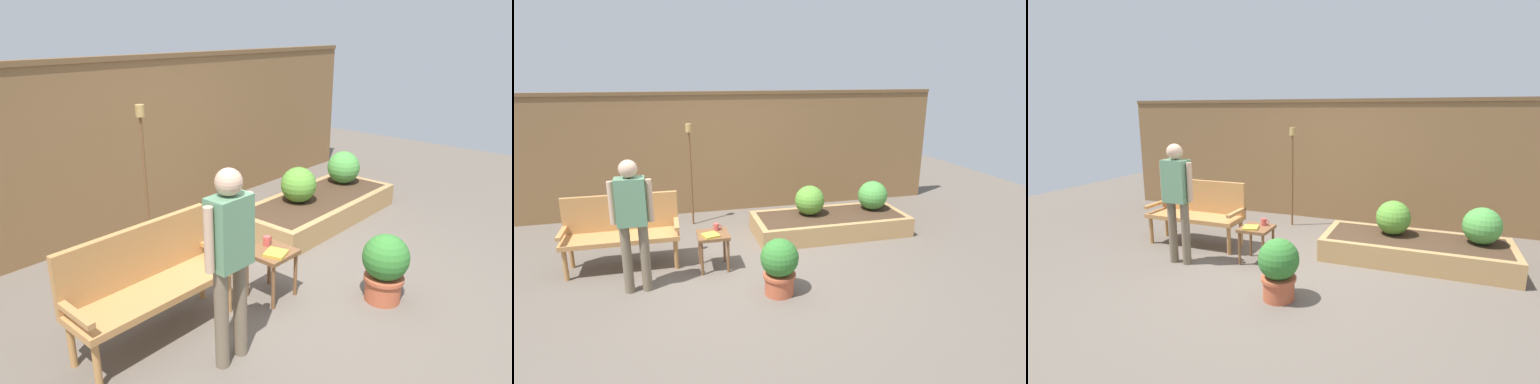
# 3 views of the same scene
# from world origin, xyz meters

# --- Properties ---
(ground_plane) EXTENTS (14.00, 14.00, 0.00)m
(ground_plane) POSITION_xyz_m (0.00, 0.00, 0.00)
(ground_plane) COLOR #60564C
(fence_back) EXTENTS (8.40, 0.14, 2.16)m
(fence_back) POSITION_xyz_m (0.00, 2.60, 1.09)
(fence_back) COLOR brown
(fence_back) RESTS_ON ground_plane
(garden_bench) EXTENTS (1.44, 0.48, 0.94)m
(garden_bench) POSITION_xyz_m (-1.48, 0.58, 0.54)
(garden_bench) COLOR #B77F47
(garden_bench) RESTS_ON ground_plane
(side_table) EXTENTS (0.40, 0.40, 0.48)m
(side_table) POSITION_xyz_m (-0.35, 0.20, 0.40)
(side_table) COLOR brown
(side_table) RESTS_ON ground_plane
(cup_on_table) EXTENTS (0.11, 0.07, 0.09)m
(cup_on_table) POSITION_xyz_m (-0.29, 0.31, 0.53)
(cup_on_table) COLOR #CC4C47
(cup_on_table) RESTS_ON side_table
(book_on_table) EXTENTS (0.24, 0.24, 0.03)m
(book_on_table) POSITION_xyz_m (-0.39, 0.12, 0.49)
(book_on_table) COLOR gold
(book_on_table) RESTS_ON side_table
(potted_boxwood) EXTENTS (0.44, 0.44, 0.67)m
(potted_boxwood) POSITION_xyz_m (0.30, -0.64, 0.36)
(potted_boxwood) COLOR #B75638
(potted_boxwood) RESTS_ON ground_plane
(raised_planter_bed) EXTENTS (2.40, 1.00, 0.30)m
(raised_planter_bed) POSITION_xyz_m (1.58, 1.01, 0.15)
(raised_planter_bed) COLOR #AD8451
(raised_planter_bed) RESTS_ON ground_plane
(shrub_near_bench) EXTENTS (0.46, 0.46, 0.46)m
(shrub_near_bench) POSITION_xyz_m (1.28, 1.11, 0.53)
(shrub_near_bench) COLOR brown
(shrub_near_bench) RESTS_ON raised_planter_bed
(shrub_far_corner) EXTENTS (0.47, 0.47, 0.47)m
(shrub_far_corner) POSITION_xyz_m (2.36, 1.11, 0.53)
(shrub_far_corner) COLOR brown
(shrub_far_corner) RESTS_ON raised_planter_bed
(tiki_torch) EXTENTS (0.10, 0.10, 1.68)m
(tiki_torch) POSITION_xyz_m (-0.49, 1.95, 1.16)
(tiki_torch) COLOR brown
(tiki_torch) RESTS_ON ground_plane
(person_by_bench) EXTENTS (0.47, 0.20, 1.56)m
(person_by_bench) POSITION_xyz_m (-1.28, -0.18, 0.93)
(person_by_bench) COLOR #70604C
(person_by_bench) RESTS_ON ground_plane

